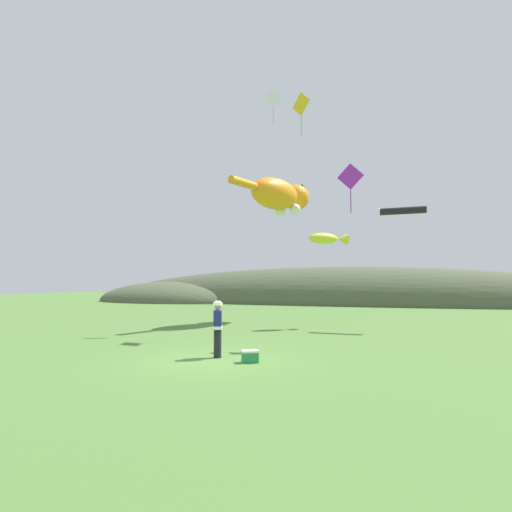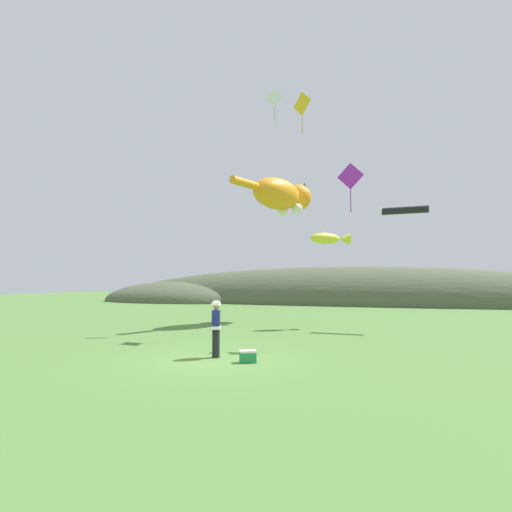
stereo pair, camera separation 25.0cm
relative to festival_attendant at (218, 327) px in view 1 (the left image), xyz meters
The scene contains 11 objects.
ground_plane 1.03m from the festival_attendant, 79.16° to the right, with size 120.00×120.00×0.00m, color #517A38.
distant_hill_ridge 31.21m from the festival_attendant, 94.99° to the left, with size 56.35×12.30×7.80m.
festival_attendant is the anchor object (origin of this frame).
kite_spool 1.17m from the festival_attendant, 114.06° to the left, with size 0.13×0.28×0.28m.
picnic_cooler 1.49m from the festival_attendant, 17.43° to the right, with size 0.58×0.51×0.36m.
kite_giant_cat 12.92m from the festival_attendant, 94.71° to the left, with size 3.17×6.73×2.13m.
kite_fish_windsock 10.30m from the festival_attendant, 77.11° to the left, with size 2.14×1.79×0.68m.
kite_tube_streamer 12.38m from the festival_attendant, 58.85° to the left, with size 2.28×0.44×0.44m.
kite_diamond_violet 7.76m from the festival_attendant, 45.81° to the left, with size 1.03×0.15×1.94m.
kite_diamond_white 13.54m from the festival_attendant, 92.83° to the left, with size 0.95×0.34×1.89m.
kite_diamond_gold 11.87m from the festival_attendant, 78.06° to the left, with size 0.99×0.67×2.08m.
Camera 1 is at (5.09, -11.30, 2.42)m, focal length 28.00 mm.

